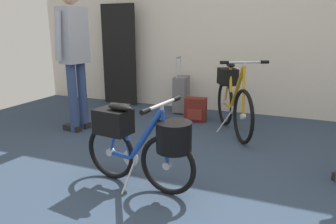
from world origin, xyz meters
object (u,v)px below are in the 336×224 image
object	(u,v)px
floor_banner_stand	(119,61)
backpack_on_floor	(196,110)
visitor_browsing	(74,50)
folding_bike_foreground	(142,141)
display_bike_left	(232,98)
rolling_suitcase	(181,94)

from	to	relation	value
floor_banner_stand	backpack_on_floor	world-z (taller)	floor_banner_stand
visitor_browsing	floor_banner_stand	bearing A→B (deg)	99.19
folding_bike_foreground	display_bike_left	world-z (taller)	display_bike_left
rolling_suitcase	backpack_on_floor	size ratio (longest dim) A/B	2.57
folding_bike_foreground	rolling_suitcase	bearing A→B (deg)	102.42
display_bike_left	rolling_suitcase	xyz separation A→B (m)	(-0.88, 0.65, -0.14)
floor_banner_stand	folding_bike_foreground	bearing A→B (deg)	-56.24
visitor_browsing	backpack_on_floor	bearing A→B (deg)	36.41
display_bike_left	backpack_on_floor	world-z (taller)	display_bike_left
floor_banner_stand	display_bike_left	xyz separation A→B (m)	(1.99, -0.74, -0.30)
rolling_suitcase	backpack_on_floor	xyz separation A→B (m)	(0.35, -0.40, -0.12)
floor_banner_stand	folding_bike_foreground	size ratio (longest dim) A/B	1.60
folding_bike_foreground	visitor_browsing	distance (m)	1.83
rolling_suitcase	backpack_on_floor	distance (m)	0.55
display_bike_left	visitor_browsing	world-z (taller)	visitor_browsing
floor_banner_stand	visitor_browsing	size ratio (longest dim) A/B	0.94
folding_bike_foreground	visitor_browsing	world-z (taller)	visitor_browsing
folding_bike_foreground	backpack_on_floor	world-z (taller)	folding_bike_foreground
folding_bike_foreground	visitor_browsing	bearing A→B (deg)	143.57
visitor_browsing	rolling_suitcase	bearing A→B (deg)	56.09
floor_banner_stand	visitor_browsing	xyz separation A→B (m)	(0.23, -1.40, 0.27)
visitor_browsing	backpack_on_floor	xyz separation A→B (m)	(1.23, 0.91, -0.83)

